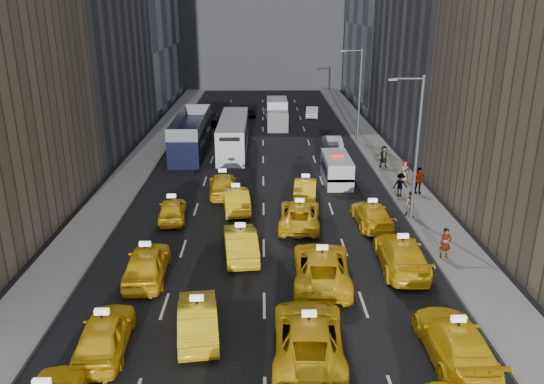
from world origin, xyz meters
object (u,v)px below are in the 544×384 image
(nypd_van, at_px, (337,169))
(double_decker, at_px, (191,134))
(box_truck, at_px, (277,114))
(pedestrian_0, at_px, (445,243))
(city_bus, at_px, (233,135))

(nypd_van, height_order, double_decker, double_decker)
(box_truck, xyz_separation_m, pedestrian_0, (7.97, -33.07, -0.46))
(pedestrian_0, bearing_deg, nypd_van, 107.73)
(pedestrian_0, bearing_deg, city_bus, 119.57)
(double_decker, xyz_separation_m, pedestrian_0, (16.13, -22.39, -0.67))
(double_decker, height_order, box_truck, double_decker)
(double_decker, bearing_deg, pedestrian_0, -52.01)
(city_bus, bearing_deg, nypd_van, -42.56)
(nypd_van, height_order, city_bus, city_bus)
(nypd_van, height_order, pedestrian_0, nypd_van)
(nypd_van, xyz_separation_m, pedestrian_0, (3.96, -13.39, 0.01))
(box_truck, relative_size, pedestrian_0, 3.86)
(nypd_van, bearing_deg, pedestrian_0, -66.13)
(nypd_van, xyz_separation_m, double_decker, (-12.18, 9.00, 0.68))
(nypd_van, distance_m, pedestrian_0, 13.97)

